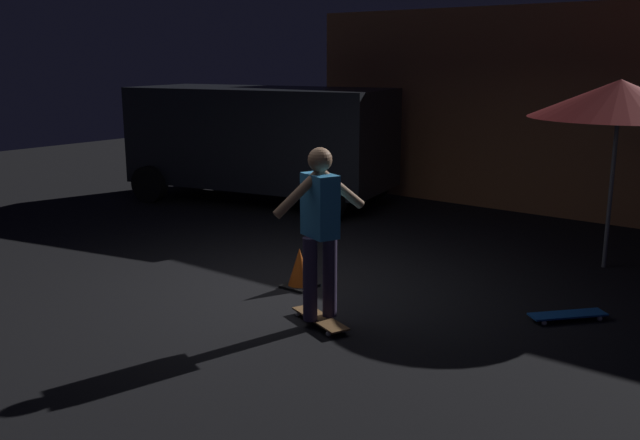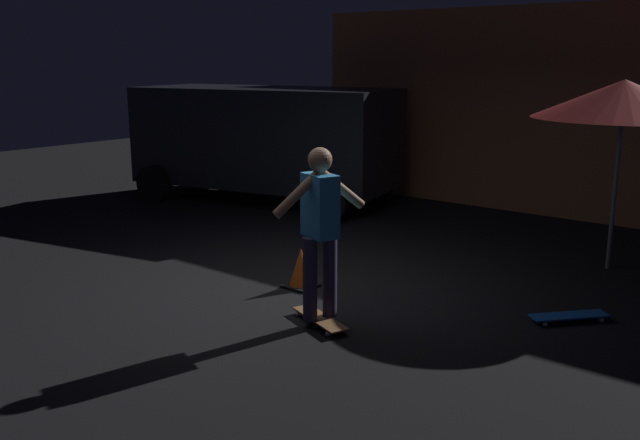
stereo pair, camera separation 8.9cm
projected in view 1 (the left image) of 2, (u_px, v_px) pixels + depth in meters
The scene contains 8 objects.
ground_plane at pixel (290, 288), 7.90m from camera, with size 28.00×28.00×0.00m, color black.
low_building at pixel (619, 107), 12.47m from camera, with size 9.99×4.15×3.38m.
parked_van at pixel (260, 137), 12.46m from camera, with size 4.89×3.02×2.03m.
patio_umbrella at pixel (620, 99), 8.24m from camera, with size 2.10×2.10×2.30m.
skateboard_ridden at pixel (320, 319), 6.83m from camera, with size 0.80×0.47×0.07m.
skateboard_spare at pixel (568, 315), 6.94m from camera, with size 0.66×0.72×0.07m.
skater at pixel (320, 221), 6.61m from camera, with size 0.44×0.95×1.67m.
traffic_cone at pixel (300, 269), 7.90m from camera, with size 0.34×0.34×0.46m.
Camera 1 is at (4.90, -5.71, 2.55)m, focal length 39.25 mm.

